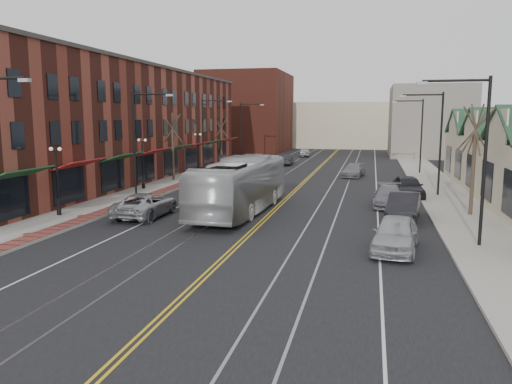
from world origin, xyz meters
The scene contains 31 objects.
ground centered at (0.00, 0.00, 0.00)m, with size 160.00×160.00×0.00m, color black.
sidewalk_left centered at (-12.00, 20.00, 0.07)m, with size 4.00×120.00×0.15m, color gray.
sidewalk_right centered at (12.00, 20.00, 0.07)m, with size 4.00×120.00×0.15m, color gray.
building_left centered at (-19.00, 27.00, 5.50)m, with size 10.00×50.00×11.00m, color maroon.
backdrop_left centered at (-16.00, 70.00, 7.00)m, with size 14.00×18.00×14.00m, color maroon.
backdrop_mid centered at (0.00, 85.00, 4.50)m, with size 22.00×14.00×9.00m, color beige.
backdrop_right centered at (15.00, 65.00, 5.50)m, with size 12.00×16.00×11.00m, color slate.
streetlight_l_1 centered at (-11.05, 16.00, 5.03)m, with size 3.33×0.25×8.00m.
streetlight_l_2 centered at (-11.05, 32.00, 5.03)m, with size 3.33×0.25×8.00m.
streetlight_l_3 centered at (-11.05, 48.00, 5.03)m, with size 3.33×0.25×8.00m.
streetlight_r_0 centered at (11.05, 6.00, 5.03)m, with size 3.33×0.25×8.00m.
streetlight_r_1 centered at (11.05, 22.00, 5.03)m, with size 3.33×0.25×8.00m.
streetlight_r_2 centered at (11.05, 38.00, 5.03)m, with size 3.33×0.25×8.00m.
lamppost_l_1 centered at (-12.80, 8.00, 2.20)m, with size 0.84×0.28×4.27m.
lamppost_l_2 centered at (-12.80, 20.00, 2.20)m, with size 0.84×0.28×4.27m.
lamppost_l_3 centered at (-12.80, 34.00, 2.20)m, with size 0.84×0.28×4.27m.
tree_left_near centered at (-12.50, 26.00, 3.51)m, with size 1.78×1.37×6.48m.
tree_left_far centered at (-12.50, 42.00, 3.28)m, with size 1.66×1.28×6.02m.
tree_right_mid centered at (12.50, 14.00, 3.75)m, with size 1.90×1.46×6.93m.
manhole_mid centered at (-11.20, 3.00, 0.16)m, with size 0.60×0.60×0.02m, color #592D19.
manhole_far centered at (-11.20, 8.00, 0.16)m, with size 0.60×0.60×0.02m, color #592D19.
traffic_signal centered at (-10.60, 24.00, 2.35)m, with size 0.18×0.15×3.80m.
transit_bus centered at (-2.00, 12.03, 1.80)m, with size 3.02×12.90×3.59m, color #B3B3B5.
parked_suv centered at (-7.50, 9.31, 0.77)m, with size 2.56×5.54×1.54m, color #A0A2A7.
parked_car_a centered at (7.50, 4.46, 0.83)m, with size 1.97×4.90×1.67m, color #ABADB2.
parked_car_b centered at (8.31, 12.11, 0.83)m, with size 1.76×5.05×1.66m, color black.
parked_car_c centered at (7.55, 16.65, 0.74)m, with size 2.06×5.07×1.47m, color slate.
parked_car_d centered at (9.15, 21.09, 0.86)m, with size 2.03×5.05×1.72m, color black.
distant_car_left centered at (-4.52, 44.78, 0.69)m, with size 1.47×4.21×1.39m, color black.
distant_car_right centered at (4.47, 33.71, 0.68)m, with size 1.89×4.66×1.35m, color slate.
distant_car_far centered at (-4.05, 58.97, 0.71)m, with size 1.67×4.16×1.42m, color #A5A7AC.
Camera 1 is at (6.29, -19.25, 6.30)m, focal length 35.00 mm.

